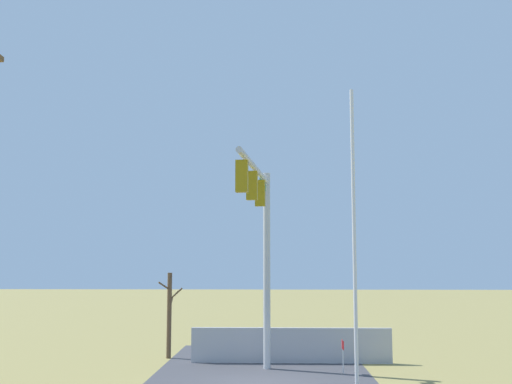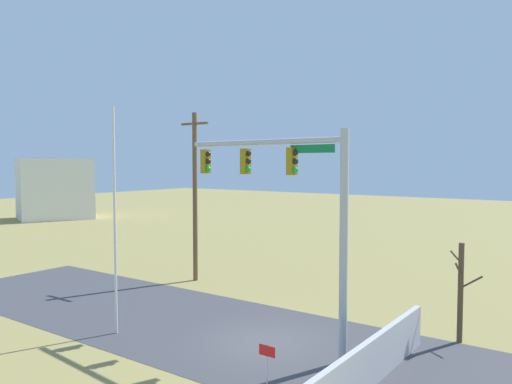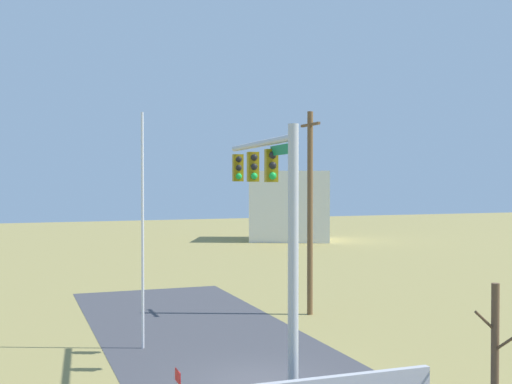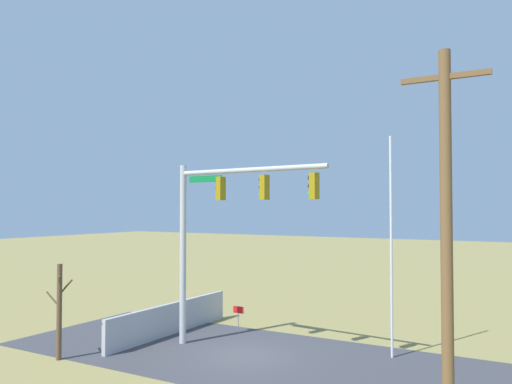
{
  "view_description": "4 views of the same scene",
  "coord_description": "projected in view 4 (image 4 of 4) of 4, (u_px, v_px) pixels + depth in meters",
  "views": [
    {
      "loc": [
        -21.2,
        -0.52,
        4.02
      ],
      "look_at": [
        -0.61,
        0.14,
        6.46
      ],
      "focal_mm": 43.07,
      "sensor_mm": 36.0,
      "label": 1
    },
    {
      "loc": [
        10.41,
        -15.06,
        6.59
      ],
      "look_at": [
        -0.87,
        0.68,
        5.46
      ],
      "focal_mm": 35.67,
      "sensor_mm": 36.0,
      "label": 2
    },
    {
      "loc": [
        19.26,
        -7.04,
        6.25
      ],
      "look_at": [
        -1.39,
        0.49,
        5.81
      ],
      "focal_mm": 47.04,
      "sensor_mm": 36.0,
      "label": 3
    },
    {
      "loc": [
        -10.73,
        17.61,
        5.82
      ],
      "look_at": [
        -1.08,
        0.97,
        6.42
      ],
      "focal_mm": 36.22,
      "sensor_mm": 36.0,
      "label": 4
    }
  ],
  "objects": [
    {
      "name": "ground_plane",
      "position": [
        245.0,
        355.0,
        20.43
      ],
      "size": [
        160.0,
        160.0,
        0.0
      ],
      "primitive_type": "plane",
      "color": "olive"
    },
    {
      "name": "road_surface",
      "position": [
        340.0,
        371.0,
        18.42
      ],
      "size": [
        28.0,
        8.0,
        0.01
      ],
      "primitive_type": "cube",
      "color": "#3D3D42",
      "rests_on": "ground_plane"
    },
    {
      "name": "sidewalk_corner",
      "position": [
        165.0,
        340.0,
        22.69
      ],
      "size": [
        6.0,
        6.0,
        0.01
      ],
      "primitive_type": "cube",
      "color": "#B7B5AD",
      "rests_on": "ground_plane"
    },
    {
      "name": "retaining_fence",
      "position": [
        171.0,
        319.0,
        23.78
      ],
      "size": [
        0.2,
        8.25,
        1.43
      ],
      "primitive_type": "cube",
      "color": "#A8A8AD",
      "rests_on": "ground_plane"
    },
    {
      "name": "signal_mast",
      "position": [
        219.0,
        217.0,
        21.19
      ],
      "size": [
        7.17,
        0.97,
        7.68
      ],
      "color": "#B2B5BA",
      "rests_on": "ground_plane"
    },
    {
      "name": "flagpole",
      "position": [
        391.0,
        246.0,
        20.19
      ],
      "size": [
        0.1,
        0.1,
        8.67
      ],
      "primitive_type": "cylinder",
      "color": "silver",
      "rests_on": "ground_plane"
    },
    {
      "name": "utility_pole",
      "position": [
        447.0,
        254.0,
        11.23
      ],
      "size": [
        1.9,
        0.26,
        9.31
      ],
      "color": "brown",
      "rests_on": "ground_plane"
    },
    {
      "name": "bare_tree",
      "position": [
        59.0,
        310.0,
        19.84
      ],
      "size": [
        1.27,
        1.02,
        3.67
      ],
      "color": "brown",
      "rests_on": "ground_plane"
    },
    {
      "name": "open_sign",
      "position": [
        238.0,
        313.0,
        24.13
      ],
      "size": [
        0.56,
        0.04,
        1.22
      ],
      "color": "silver",
      "rests_on": "ground_plane"
    }
  ]
}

